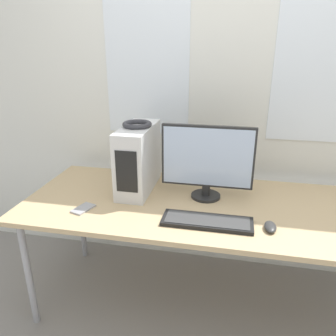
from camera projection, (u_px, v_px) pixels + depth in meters
name	position (u px, v px, depth m)	size (l,w,h in m)	color
wall_back	(229.00, 83.00, 2.15)	(8.00, 0.07, 2.70)	silver
desk	(219.00, 211.00, 1.88)	(2.26, 0.85, 0.73)	tan
pc_tower	(138.00, 159.00, 2.01)	(0.18, 0.46, 0.40)	silver
headphones	(137.00, 124.00, 1.93)	(0.17, 0.17, 0.03)	#333338
monitor_main	(207.00, 160.00, 1.88)	(0.53, 0.17, 0.44)	black
keyboard	(207.00, 221.00, 1.67)	(0.46, 0.16, 0.02)	black
mouse	(270.00, 227.00, 1.61)	(0.06, 0.11, 0.03)	#2D2D2D
cell_phone	(83.00, 209.00, 1.81)	(0.11, 0.15, 0.01)	#99999E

